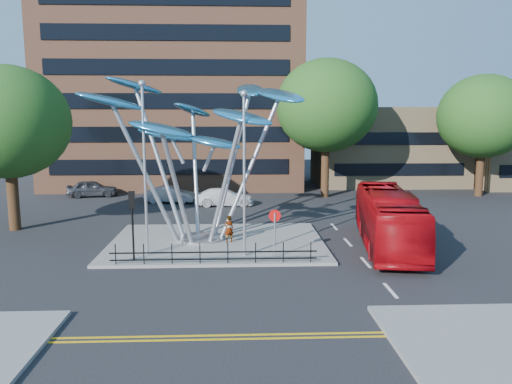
{
  "coord_description": "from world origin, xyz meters",
  "views": [
    {
      "loc": [
        0.08,
        -21.66,
        7.24
      ],
      "look_at": [
        1.13,
        4.0,
        3.27
      ],
      "focal_mm": 35.0,
      "sensor_mm": 36.0,
      "label": 1
    }
  ],
  "objects_px": {
    "tree_right": "(326,106)",
    "red_bus": "(388,219)",
    "parked_car_left": "(92,188)",
    "tree_left": "(7,122)",
    "street_lamp_right": "(244,159)",
    "parked_car_mid": "(170,195)",
    "traffic_light_island": "(132,211)",
    "tree_far": "(484,117)",
    "leaf_sculpture": "(197,122)",
    "street_lamp_left": "(144,153)",
    "parked_car_right": "(224,197)",
    "no_entry_sign_island": "(275,225)",
    "pedestrian": "(229,229)"
  },
  "relations": [
    {
      "from": "pedestrian",
      "to": "parked_car_right",
      "type": "xyz_separation_m",
      "value": [
        -0.55,
        12.4,
        -0.22
      ]
    },
    {
      "from": "parked_car_mid",
      "to": "tree_left",
      "type": "bearing_deg",
      "value": 144.33
    },
    {
      "from": "pedestrian",
      "to": "parked_car_left",
      "type": "relative_size",
      "value": 0.35
    },
    {
      "from": "street_lamp_left",
      "to": "tree_right",
      "type": "bearing_deg",
      "value": 55.95
    },
    {
      "from": "red_bus",
      "to": "leaf_sculpture",
      "type": "bearing_deg",
      "value": -179.36
    },
    {
      "from": "red_bus",
      "to": "parked_car_left",
      "type": "xyz_separation_m",
      "value": [
        -21.28,
        17.9,
        -0.81
      ]
    },
    {
      "from": "tree_right",
      "to": "red_bus",
      "type": "relative_size",
      "value": 1.08
    },
    {
      "from": "traffic_light_island",
      "to": "pedestrian",
      "type": "xyz_separation_m",
      "value": [
        4.67,
        3.21,
        -1.7
      ]
    },
    {
      "from": "tree_right",
      "to": "street_lamp_right",
      "type": "relative_size",
      "value": 1.46
    },
    {
      "from": "street_lamp_left",
      "to": "pedestrian",
      "type": "relative_size",
      "value": 5.72
    },
    {
      "from": "street_lamp_left",
      "to": "street_lamp_right",
      "type": "distance_m",
      "value": 5.03
    },
    {
      "from": "street_lamp_left",
      "to": "parked_car_right",
      "type": "distance_m",
      "value": 15.75
    },
    {
      "from": "tree_left",
      "to": "street_lamp_right",
      "type": "xyz_separation_m",
      "value": [
        14.5,
        -7.0,
        -1.7
      ]
    },
    {
      "from": "parked_car_mid",
      "to": "parked_car_right",
      "type": "height_order",
      "value": "parked_car_right"
    },
    {
      "from": "no_entry_sign_island",
      "to": "parked_car_mid",
      "type": "bearing_deg",
      "value": 113.46
    },
    {
      "from": "parked_car_left",
      "to": "tree_right",
      "type": "bearing_deg",
      "value": -102.75
    },
    {
      "from": "tree_far",
      "to": "no_entry_sign_island",
      "type": "xyz_separation_m",
      "value": [
        -20.0,
        -19.48,
        -5.29
      ]
    },
    {
      "from": "pedestrian",
      "to": "street_lamp_right",
      "type": "bearing_deg",
      "value": 84.85
    },
    {
      "from": "traffic_light_island",
      "to": "tree_far",
      "type": "bearing_deg",
      "value": 35.84
    },
    {
      "from": "tree_far",
      "to": "street_lamp_right",
      "type": "height_order",
      "value": "tree_far"
    },
    {
      "from": "leaf_sculpture",
      "to": "parked_car_right",
      "type": "distance_m",
      "value": 13.04
    },
    {
      "from": "tree_far",
      "to": "parked_car_mid",
      "type": "relative_size",
      "value": 2.59
    },
    {
      "from": "parked_car_mid",
      "to": "parked_car_right",
      "type": "distance_m",
      "value": 4.72
    },
    {
      "from": "leaf_sculpture",
      "to": "tree_right",
      "type": "bearing_deg",
      "value": 56.69
    },
    {
      "from": "tree_left",
      "to": "no_entry_sign_island",
      "type": "xyz_separation_m",
      "value": [
        16.0,
        -7.48,
        -4.98
      ]
    },
    {
      "from": "leaf_sculpture",
      "to": "parked_car_left",
      "type": "relative_size",
      "value": 2.92
    },
    {
      "from": "tree_far",
      "to": "traffic_light_island",
      "type": "xyz_separation_m",
      "value": [
        -27.0,
        -19.5,
        -4.49
      ]
    },
    {
      "from": "tree_far",
      "to": "traffic_light_island",
      "type": "height_order",
      "value": "tree_far"
    },
    {
      "from": "tree_right",
      "to": "red_bus",
      "type": "height_order",
      "value": "tree_right"
    },
    {
      "from": "tree_right",
      "to": "red_bus",
      "type": "xyz_separation_m",
      "value": [
        0.5,
        -16.9,
        -6.48
      ]
    },
    {
      "from": "traffic_light_island",
      "to": "parked_car_right",
      "type": "relative_size",
      "value": 0.71
    },
    {
      "from": "tree_left",
      "to": "parked_car_mid",
      "type": "xyz_separation_m",
      "value": [
        8.62,
        9.52,
        -6.11
      ]
    },
    {
      "from": "tree_left",
      "to": "parked_car_right",
      "type": "xyz_separation_m",
      "value": [
        13.12,
        8.1,
        -6.1
      ]
    },
    {
      "from": "street_lamp_left",
      "to": "traffic_light_island",
      "type": "relative_size",
      "value": 2.57
    },
    {
      "from": "leaf_sculpture",
      "to": "parked_car_left",
      "type": "height_order",
      "value": "leaf_sculpture"
    },
    {
      "from": "leaf_sculpture",
      "to": "street_lamp_right",
      "type": "distance_m",
      "value": 4.83
    },
    {
      "from": "red_bus",
      "to": "traffic_light_island",
      "type": "bearing_deg",
      "value": -159.95
    },
    {
      "from": "street_lamp_right",
      "to": "parked_car_right",
      "type": "xyz_separation_m",
      "value": [
        -1.38,
        15.1,
        -4.4
      ]
    },
    {
      "from": "tree_far",
      "to": "parked_car_left",
      "type": "height_order",
      "value": "tree_far"
    },
    {
      "from": "tree_right",
      "to": "parked_car_left",
      "type": "relative_size",
      "value": 2.78
    },
    {
      "from": "leaf_sculpture",
      "to": "no_entry_sign_island",
      "type": "bearing_deg",
      "value": -45.67
    },
    {
      "from": "tree_right",
      "to": "tree_far",
      "type": "height_order",
      "value": "tree_right"
    },
    {
      "from": "tree_right",
      "to": "red_bus",
      "type": "bearing_deg",
      "value": -88.31
    },
    {
      "from": "traffic_light_island",
      "to": "tree_right",
      "type": "bearing_deg",
      "value": 56.31
    },
    {
      "from": "street_lamp_right",
      "to": "red_bus",
      "type": "height_order",
      "value": "street_lamp_right"
    },
    {
      "from": "tree_left",
      "to": "parked_car_right",
      "type": "bearing_deg",
      "value": 31.7
    },
    {
      "from": "traffic_light_island",
      "to": "pedestrian",
      "type": "distance_m",
      "value": 5.91
    },
    {
      "from": "leaf_sculpture",
      "to": "red_bus",
      "type": "height_order",
      "value": "leaf_sculpture"
    },
    {
      "from": "tree_far",
      "to": "no_entry_sign_island",
      "type": "distance_m",
      "value": 28.42
    },
    {
      "from": "tree_far",
      "to": "parked_car_left",
      "type": "distance_m",
      "value": 35.37
    }
  ]
}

